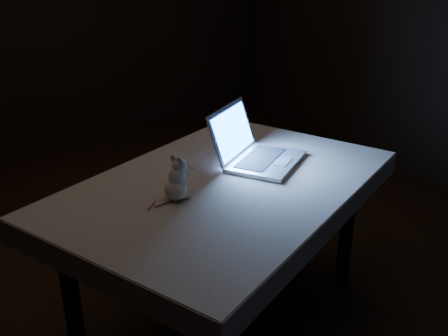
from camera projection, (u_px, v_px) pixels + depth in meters
floor at (169, 262)px, 2.98m from camera, size 5.00×5.00×0.00m
back_wall at (37, 3)px, 4.42m from camera, size 4.50×0.04×2.60m
right_wall at (444, 15)px, 3.58m from camera, size 0.04×5.00×2.60m
table at (226, 256)px, 2.35m from camera, size 1.68×1.41×0.77m
tablecloth at (212, 199)px, 2.14m from camera, size 1.84×1.64×0.10m
laptop at (267, 137)px, 2.33m from camera, size 0.52×0.50×0.27m
plush_mouse at (175, 179)px, 1.99m from camera, size 0.19×0.19×0.18m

